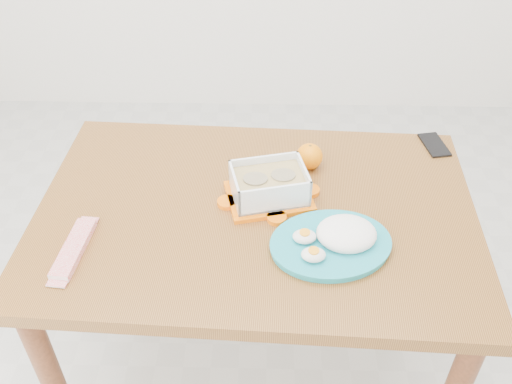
{
  "coord_description": "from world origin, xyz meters",
  "views": [
    {
      "loc": [
        0.09,
        -1.12,
        1.75
      ],
      "look_at": [
        0.06,
        -0.0,
        0.81
      ],
      "focal_mm": 40.0,
      "sensor_mm": 36.0,
      "label": 1
    }
  ],
  "objects_px": {
    "orange_fruit": "(309,156)",
    "smartphone": "(434,145)",
    "dining_table": "(256,238)",
    "rice_plate": "(336,239)",
    "food_container": "(269,185)"
  },
  "relations": [
    {
      "from": "rice_plate",
      "to": "smartphone",
      "type": "xyz_separation_m",
      "value": [
        0.33,
        0.43,
        -0.02
      ]
    },
    {
      "from": "dining_table",
      "to": "rice_plate",
      "type": "xyz_separation_m",
      "value": [
        0.2,
        -0.13,
        0.13
      ]
    },
    {
      "from": "orange_fruit",
      "to": "smartphone",
      "type": "bearing_deg",
      "value": 16.41
    },
    {
      "from": "dining_table",
      "to": "smartphone",
      "type": "bearing_deg",
      "value": 32.13
    },
    {
      "from": "food_container",
      "to": "rice_plate",
      "type": "xyz_separation_m",
      "value": [
        0.16,
        -0.18,
        -0.02
      ]
    },
    {
      "from": "dining_table",
      "to": "rice_plate",
      "type": "bearing_deg",
      "value": -31.05
    },
    {
      "from": "rice_plate",
      "to": "orange_fruit",
      "type": "bearing_deg",
      "value": 87.01
    },
    {
      "from": "orange_fruit",
      "to": "smartphone",
      "type": "xyz_separation_m",
      "value": [
        0.38,
        0.11,
        -0.03
      ]
    },
    {
      "from": "orange_fruit",
      "to": "smartphone",
      "type": "distance_m",
      "value": 0.4
    },
    {
      "from": "food_container",
      "to": "rice_plate",
      "type": "height_order",
      "value": "food_container"
    },
    {
      "from": "dining_table",
      "to": "smartphone",
      "type": "height_order",
      "value": "smartphone"
    },
    {
      "from": "orange_fruit",
      "to": "rice_plate",
      "type": "height_order",
      "value": "rice_plate"
    },
    {
      "from": "orange_fruit",
      "to": "food_container",
      "type": "bearing_deg",
      "value": -128.8
    },
    {
      "from": "orange_fruit",
      "to": "smartphone",
      "type": "height_order",
      "value": "orange_fruit"
    },
    {
      "from": "rice_plate",
      "to": "smartphone",
      "type": "relative_size",
      "value": 2.89
    }
  ]
}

